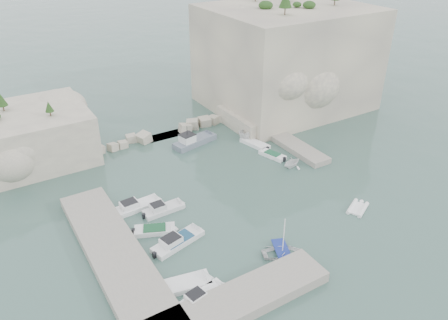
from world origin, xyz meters
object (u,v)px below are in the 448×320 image
tender_east_d (252,138)px  tender_east_c (255,145)px  motorboat_b (164,211)px  inflatable_dinghy (357,209)px  motorboat_e (187,286)px  tender_east_a (292,166)px  motorboat_f (202,300)px  motorboat_c (155,232)px  tender_east_b (272,157)px  rowboat (282,255)px  motorboat_d (178,243)px  work_boat (195,144)px  motorboat_a (137,208)px

tender_east_d → tender_east_c: bearing=149.5°
motorboat_b → inflatable_dinghy: size_ratio=1.54×
motorboat_e → inflatable_dinghy: motorboat_e is taller
tender_east_c → tender_east_a: bearing=172.3°
motorboat_f → tender_east_d: tender_east_d is taller
motorboat_c → tender_east_b: bearing=41.9°
motorboat_c → tender_east_c: (21.05, 11.19, 0.00)m
rowboat → tender_east_b: 20.61m
tender_east_c → tender_east_d: bearing=-36.3°
tender_east_d → rowboat: bearing=145.3°
motorboat_d → motorboat_e: bearing=-122.5°
tender_east_c → work_boat: bearing=43.4°
motorboat_e → tender_east_d: bearing=55.8°
rowboat → motorboat_c: bearing=65.1°
motorboat_e → tender_east_c: (21.67, 20.03, 0.00)m
tender_east_c → tender_east_d: tender_east_d is taller
motorboat_e → tender_east_c: size_ratio=0.93×
motorboat_c → work_boat: 21.18m
motorboat_d → tender_east_d: bearing=24.5°
tender_east_a → tender_east_d: (0.36, 10.15, 0.00)m
motorboat_a → motorboat_c: 5.16m
motorboat_c → work_boat: (13.58, 16.26, 0.00)m
rowboat → tender_east_c: (11.50, 21.29, 0.00)m
tender_east_a → tender_east_b: size_ratio=0.70×
rowboat → tender_east_a: (12.15, 13.46, 0.00)m
inflatable_dinghy → work_boat: bearing=82.1°
motorboat_c → motorboat_a: bearing=114.2°
motorboat_f → motorboat_e: bearing=88.4°
motorboat_a → tender_east_d: tender_east_d is taller
motorboat_d → inflatable_dinghy: motorboat_d is taller
tender_east_d → tender_east_b: bearing=165.1°
motorboat_b → motorboat_e: (-3.04, -11.84, 0.00)m
motorboat_a → motorboat_c: motorboat_a is taller
motorboat_b → work_boat: bearing=48.1°
motorboat_f → inflatable_dinghy: bearing=-4.7°
motorboat_c → tender_east_b: size_ratio=1.10×
motorboat_c → motorboat_f: size_ratio=0.90×
motorboat_d → tender_east_b: motorboat_d is taller
rowboat → tender_east_d: (12.52, 23.60, 0.00)m
motorboat_e → motorboat_d: bearing=82.8°
motorboat_e → inflatable_dinghy: size_ratio=1.41×
tender_east_b → work_boat: 11.98m
inflatable_dinghy → work_boat: size_ratio=0.45×
tender_east_d → motorboat_f: bearing=131.0°
motorboat_c → tender_east_a: tender_east_a is taller
tender_east_c → work_boat: 9.03m
motorboat_e → tender_east_c: bearing=54.0°
motorboat_a → inflatable_dinghy: size_ratio=1.82×
tender_east_b → tender_east_d: bearing=-24.3°
motorboat_d → work_boat: size_ratio=0.85×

